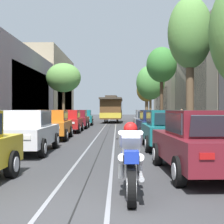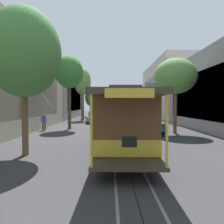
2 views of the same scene
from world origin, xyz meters
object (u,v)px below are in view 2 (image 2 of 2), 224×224
(pedestrian_on_left_pavement, at_px, (156,116))
(motorcycle_with_rider, at_px, (109,113))
(street_tree_kerb_left_second, at_px, (176,76))
(street_tree_kerb_right_second, at_px, (82,82))
(parked_car_teal_second_right, at_px, (100,114))
(parked_car_red_fourth_left, at_px, (134,117))
(fire_hydrant, at_px, (135,115))
(cable_car_trolley, at_px, (123,120))
(parked_car_teal_sixth_left, at_px, (149,124))
(pedestrian_on_right_pavement, at_px, (44,121))
(street_tree_kerb_left_near, at_px, (136,95))
(parked_car_grey_fourth_right, at_px, (95,117))
(parked_car_navy_mid_right, at_px, (97,115))
(parked_car_maroon_near_right, at_px, (101,113))
(parked_car_yellow_near_left, at_px, (124,112))
(street_sign_post, at_px, (94,109))
(parked_car_white_second_left, at_px, (126,113))
(parked_car_maroon_fifth_left, at_px, (139,119))
(street_tree_kerb_right_fourth, at_px, (24,53))
(street_tree_kerb_right_mid, at_px, (69,73))
(parked_car_orange_mid_left, at_px, (130,115))

(pedestrian_on_left_pavement, bearing_deg, motorcycle_with_rider, -70.40)
(street_tree_kerb_left_second, relative_size, street_tree_kerb_right_second, 0.76)
(parked_car_teal_second_right, bearing_deg, parked_car_red_fourth_left, 119.24)
(street_tree_kerb_right_second, relative_size, fire_hydrant, 10.18)
(cable_car_trolley, bearing_deg, street_tree_kerb_left_second, -128.94)
(parked_car_teal_sixth_left, relative_size, pedestrian_on_right_pavement, 2.66)
(street_tree_kerb_left_near, relative_size, cable_car_trolley, 0.71)
(parked_car_grey_fourth_right, bearing_deg, parked_car_navy_mid_right, -90.00)
(parked_car_red_fourth_left, distance_m, parked_car_teal_second_right, 11.35)
(parked_car_maroon_near_right, bearing_deg, parked_car_yellow_near_left, -162.03)
(street_tree_kerb_left_second, bearing_deg, parked_car_yellow_near_left, -85.37)
(pedestrian_on_left_pavement, distance_m, pedestrian_on_right_pavement, 15.22)
(parked_car_red_fourth_left, height_order, motorcycle_with_rider, parked_car_red_fourth_left)
(cable_car_trolley, height_order, street_sign_post, cable_car_trolley)
(parked_car_white_second_left, xyz_separation_m, cable_car_trolley, (2.72, 28.81, 0.86))
(parked_car_maroon_fifth_left, height_order, street_tree_kerb_right_fourth, street_tree_kerb_right_fourth)
(cable_car_trolley, bearing_deg, parked_car_grey_fourth_right, -80.07)
(parked_car_maroon_fifth_left, relative_size, pedestrian_on_left_pavement, 2.80)
(fire_hydrant, height_order, street_sign_post, street_sign_post)
(parked_car_red_fourth_left, xyz_separation_m, pedestrian_on_right_pavement, (9.92, 9.51, 0.14))
(parked_car_maroon_fifth_left, relative_size, cable_car_trolley, 0.48)
(street_tree_kerb_right_mid, xyz_separation_m, pedestrian_on_left_pavement, (-10.68, -6.75, -4.96))
(parked_car_maroon_fifth_left, height_order, parked_car_teal_second_right, same)
(parked_car_yellow_near_left, xyz_separation_m, parked_car_orange_mid_left, (-0.18, 11.52, 0.00))
(cable_car_trolley, relative_size, pedestrian_on_right_pavement, 5.51)
(parked_car_white_second_left, distance_m, parked_car_teal_second_right, 5.60)
(parked_car_orange_mid_left, height_order, pedestrian_on_right_pavement, pedestrian_on_right_pavement)
(parked_car_white_second_left, xyz_separation_m, parked_car_orange_mid_left, (-0.15, 5.65, 0.00))
(motorcycle_with_rider, bearing_deg, street_tree_kerb_left_near, 152.75)
(parked_car_grey_fourth_right, relative_size, pedestrian_on_right_pavement, 2.64)
(parked_car_navy_mid_right, distance_m, pedestrian_on_left_pavement, 10.24)
(parked_car_maroon_fifth_left, distance_m, street_tree_kerb_left_second, 7.91)
(parked_car_maroon_near_right, xyz_separation_m, street_sign_post, (1.38, 1.15, 0.83))
(parked_car_yellow_near_left, height_order, parked_car_white_second_left, same)
(parked_car_yellow_near_left, distance_m, street_tree_kerb_right_second, 16.98)
(parked_car_teal_sixth_left, distance_m, street_tree_kerb_right_mid, 9.64)
(parked_car_orange_mid_left, bearing_deg, parked_car_yellow_near_left, -89.10)
(parked_car_yellow_near_left, bearing_deg, street_tree_kerb_right_fourth, 77.97)
(parked_car_red_fourth_left, bearing_deg, parked_car_maroon_fifth_left, 89.53)
(parked_car_teal_second_right, bearing_deg, street_tree_kerb_left_second, 109.93)
(pedestrian_on_right_pavement, bearing_deg, parked_car_white_second_left, -115.33)
(parked_car_grey_fourth_right, relative_size, street_tree_kerb_right_second, 0.51)
(street_tree_kerb_left_near, height_order, street_sign_post, street_tree_kerb_left_near)
(parked_car_maroon_near_right, height_order, parked_car_teal_second_right, same)
(parked_car_yellow_near_left, bearing_deg, motorcycle_with_rider, -5.25)
(parked_car_teal_sixth_left, bearing_deg, street_tree_kerb_right_mid, -19.69)
(parked_car_teal_second_right, bearing_deg, cable_car_trolley, 95.64)
(street_tree_kerb_left_near, height_order, street_tree_kerb_right_mid, street_tree_kerb_right_mid)
(parked_car_white_second_left, xyz_separation_m, parked_car_teal_second_right, (5.44, 1.34, 0.00))
(parked_car_yellow_near_left, distance_m, street_tree_kerb_left_second, 28.88)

